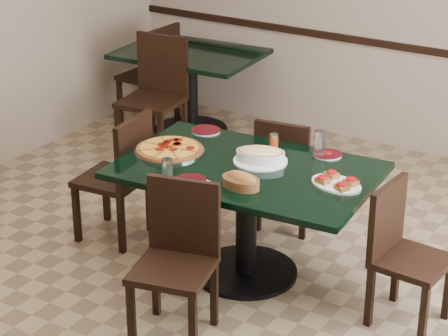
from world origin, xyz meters
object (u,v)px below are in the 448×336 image
Objects in this scene: bread_basket at (241,181)px; bruschetta_platter at (336,182)px; chair_near at (178,251)px; chair_left at (122,172)px; main_table at (246,194)px; pepperoni_pizza at (169,149)px; back_table at (190,76)px; chair_far at (286,169)px; chair_right at (401,247)px; lasagna_casserole at (260,155)px; back_chair_left at (155,70)px; back_chair_near at (156,89)px.

bruschetta_platter is at bearing 39.16° from bread_basket.
chair_left is at bearing 129.35° from chair_near.
main_table is 0.59m from pepperoni_pizza.
chair_near is at bearing -60.80° from back_table.
chair_right reaches higher than chair_far.
back_table is at bearing 108.74° from chair_near.
back_table is 2.99m from bruschetta_platter.
lasagna_casserole reaches higher than pepperoni_pizza.
bruschetta_platter reaches higher than main_table.
back_chair_left is (-0.38, -0.02, 0.00)m from back_table.
back_table is 1.41× the size of chair_near.
chair_right is at bearing -38.35° from back_table.
chair_near is at bearing 84.57° from chair_far.
pepperoni_pizza is (-1.56, -0.09, 0.30)m from chair_right.
bruschetta_platter is (0.58, 0.05, 0.21)m from main_table.
chair_left is at bearing 168.80° from lasagna_casserole.
bread_basket is at bearing -53.59° from back_table.
main_table is 0.26m from lasagna_casserole.
chair_left is 1.14m from bread_basket.
main_table is 1.28× the size of back_table.
chair_far is 0.99× the size of chair_right.
back_chair_left is (-2.02, 1.23, 0.06)m from chair_far.
pepperoni_pizza is (0.41, -0.02, 0.26)m from chair_left.
chair_left is at bearing -162.17° from bruschetta_platter.
pepperoni_pizza is (-0.46, -0.73, 0.30)m from chair_far.
pepperoni_pizza is at bearing 97.44° from chair_right.
pepperoni_pizza is (1.57, -1.96, 0.24)m from back_chair_left.
chair_near reaches higher than lasagna_casserole.
lasagna_casserole is (1.73, -1.25, 0.23)m from back_chair_near.
back_chair_left is 2.81m from lasagna_casserole.
bread_basket is (1.08, -0.24, 0.28)m from chair_left.
lasagna_casserole is (-0.98, 0.08, 0.33)m from chair_right.
bread_basket is (1.82, -1.64, 0.22)m from back_chair_near.
chair_left is at bearing 30.56° from chair_far.
back_chair_left is 3.71× the size of bread_basket.
back_chair_left reaches higher than chair_left.
main_table is 2.60m from back_table.
chair_right is 2.24× the size of bruschetta_platter.
chair_left is at bearing -72.24° from back_table.
chair_near reaches higher than back_table.
bruschetta_platter is at bearing 87.29° from chair_left.
chair_right is (1.10, -0.65, 0.01)m from chair_far.
back_chair_near is (-2.71, 1.34, 0.10)m from chair_right.
chair_left is 1.57m from bruschetta_platter.
chair_far is at bearing 57.96° from pepperoni_pizza.
chair_right is at bearing -2.34° from main_table.
back_table is 2.54m from lasagna_casserole.
pepperoni_pizza is (-0.55, -0.05, 0.20)m from main_table.
lasagna_casserole is (0.12, -0.57, 0.33)m from chair_far.
chair_near is 2.55× the size of lasagna_casserole.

